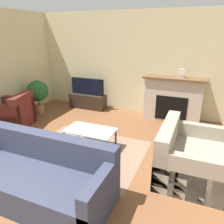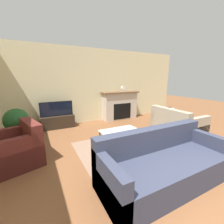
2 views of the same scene
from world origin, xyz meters
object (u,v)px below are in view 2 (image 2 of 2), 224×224
Objects in this scene: mantel_clock at (123,89)px; coffee_table at (120,132)px; potted_plant at (17,122)px; tv at (57,109)px; armchair_by_window at (19,149)px; couch_sectional at (164,164)px; couch_loveseat at (176,125)px.

coffee_table is at bearing -122.94° from mantel_clock.
mantel_clock is (3.64, 0.98, 0.63)m from potted_plant.
tv is 2.17m from armchair_by_window.
mantel_clock is at bearing 1.39° from tv.
couch_sectional is at bearing -91.89° from coffee_table.
armchair_by_window is (-3.98, 0.35, 0.01)m from couch_loveseat.
mantel_clock is (-0.43, 2.32, 0.94)m from couch_loveseat.
tv is 4.53× the size of mantel_clock.
mantel_clock is at bearing 15.04° from potted_plant.
tv is 0.99× the size of armchair_by_window.
couch_sectional is 2.25× the size of coffee_table.
potted_plant is at bearing 168.49° from armchair_by_window.
armchair_by_window is (-0.97, -1.91, -0.36)m from tv.
armchair_by_window is at bearing -85.14° from potted_plant.
mantel_clock is at bearing 10.45° from couch_loveseat.
couch_loveseat is 4.00m from armchair_by_window.
potted_plant is 4.12× the size of mantel_clock.
couch_loveseat reaches higher than coffee_table.
mantel_clock reaches higher than tv.
coffee_table is at bearing 88.11° from couch_sectional.
armchair_by_window is 1.04m from potted_plant.
couch_loveseat is 2.54m from mantel_clock.
mantel_clock is (2.59, 0.06, 0.57)m from tv.
couch_loveseat is at bearing -36.79° from tv.
armchair_by_window is 2.17m from coffee_table.
potted_plant reaches higher than couch_loveseat.
tv reaches higher than couch_sectional.
couch_sectional and couch_loveseat have the same top height.
tv is 3.79m from couch_loveseat.
mantel_clock is at bearing 57.06° from coffee_table.
couch_sectional is 2.29m from couch_loveseat.
potted_plant reaches higher than armchair_by_window.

